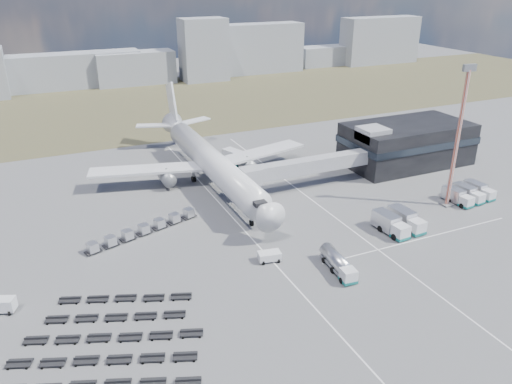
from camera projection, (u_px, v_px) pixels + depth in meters
name	position (u px, v px, depth m)	size (l,w,h in m)	color
ground	(273.00, 248.00, 85.23)	(420.00, 420.00, 0.00)	#565659
grass_strip	(137.00, 106.00, 177.04)	(420.00, 90.00, 0.01)	#454029
lane_markings	(313.00, 229.00, 91.41)	(47.12, 110.00, 0.01)	silver
terminal	(406.00, 143.00, 121.12)	(30.40, 16.40, 11.00)	black
jet_bridge	(298.00, 168.00, 106.24)	(30.30, 3.80, 7.05)	#939399
airliner	(209.00, 160.00, 110.13)	(51.59, 64.53, 17.62)	silver
skyline	(118.00, 62.00, 206.83)	(315.45, 23.87, 25.99)	gray
fuel_tanker	(338.00, 263.00, 77.90)	(3.12, 9.09, 2.88)	silver
pushback_tug	(269.00, 257.00, 81.00)	(3.66, 2.06, 1.61)	silver
utility_van	(0.00, 305.00, 68.65)	(3.96, 1.79, 2.14)	silver
catering_truck	(235.00, 158.00, 121.95)	(4.97, 7.54, 3.21)	silver
service_trucks_near	(398.00, 222.00, 90.31)	(7.00, 8.19, 3.13)	silver
service_trucks_far	(468.00, 193.00, 102.65)	(9.49, 7.51, 2.71)	silver
uld_row	(144.00, 229.00, 89.19)	(21.56, 8.41, 1.72)	black
baggage_dollies	(106.00, 350.00, 61.51)	(28.12, 28.41, 0.71)	black
floodlight_mast	(458.00, 138.00, 95.34)	(2.67, 2.17, 28.04)	#B1361C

